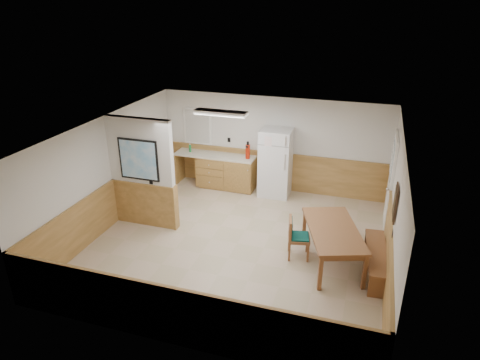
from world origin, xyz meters
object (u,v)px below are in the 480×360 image
(dining_chair, at_px, (295,235))
(soap_bottle, at_px, (190,148))
(refrigerator, at_px, (276,163))
(dining_bench, at_px, (377,256))
(dining_table, at_px, (333,233))
(fire_extinguisher, at_px, (248,151))

(dining_chair, height_order, soap_bottle, soap_bottle)
(dining_chair, bearing_deg, refrigerator, 98.47)
(dining_bench, distance_m, dining_chair, 1.58)
(dining_table, distance_m, soap_bottle, 5.03)
(dining_bench, distance_m, fire_extinguisher, 4.47)
(fire_extinguisher, bearing_deg, dining_table, -54.39)
(refrigerator, bearing_deg, dining_bench, -47.57)
(fire_extinguisher, bearing_deg, dining_chair, -63.91)
(dining_table, height_order, dining_bench, dining_table)
(fire_extinguisher, distance_m, soap_bottle, 1.65)
(refrigerator, height_order, soap_bottle, refrigerator)
(dining_bench, height_order, dining_chair, dining_chair)
(refrigerator, bearing_deg, dining_chair, -69.83)
(dining_table, bearing_deg, soap_bottle, 127.12)
(dining_table, relative_size, fire_extinguisher, 4.35)
(refrigerator, relative_size, soap_bottle, 9.00)
(refrigerator, relative_size, dining_bench, 1.06)
(dining_bench, height_order, soap_bottle, soap_bottle)
(dining_chair, relative_size, soap_bottle, 4.32)
(refrigerator, xyz_separation_m, dining_chair, (1.05, -2.73, -0.39))
(refrigerator, height_order, dining_chair, refrigerator)
(soap_bottle, bearing_deg, refrigerator, -1.53)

